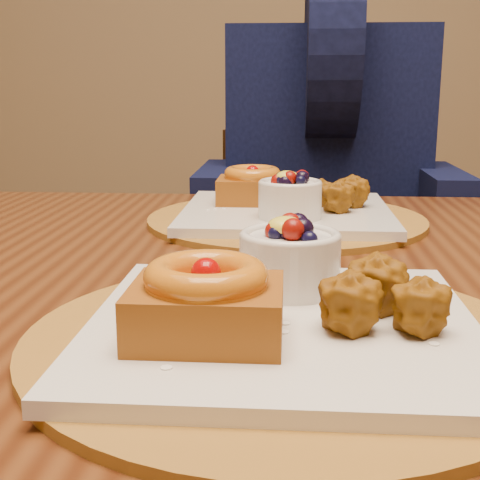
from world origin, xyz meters
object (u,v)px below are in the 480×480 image
(chair_far, at_px, (292,295))
(place_setting_near, at_px, (280,313))
(place_setting_far, at_px, (285,208))
(dining_table, at_px, (284,334))
(diner, at_px, (328,121))

(chair_far, bearing_deg, place_setting_near, -78.59)
(place_setting_near, height_order, place_setting_far, place_setting_near)
(dining_table, height_order, place_setting_near, place_setting_near)
(chair_far, xyz_separation_m, diner, (0.06, -0.10, 0.41))
(dining_table, relative_size, diner, 1.97)
(place_setting_near, relative_size, diner, 0.47)
(dining_table, bearing_deg, place_setting_far, 90.53)
(dining_table, height_order, chair_far, chair_far)
(chair_far, bearing_deg, dining_table, -78.69)
(place_setting_far, xyz_separation_m, diner, (0.08, 0.49, 0.09))
(place_setting_near, height_order, chair_far, place_setting_near)
(dining_table, xyz_separation_m, place_setting_near, (-0.00, -0.22, 0.10))
(place_setting_far, distance_m, chair_far, 0.67)
(dining_table, bearing_deg, chair_far, 88.94)
(dining_table, distance_m, chair_far, 0.84)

